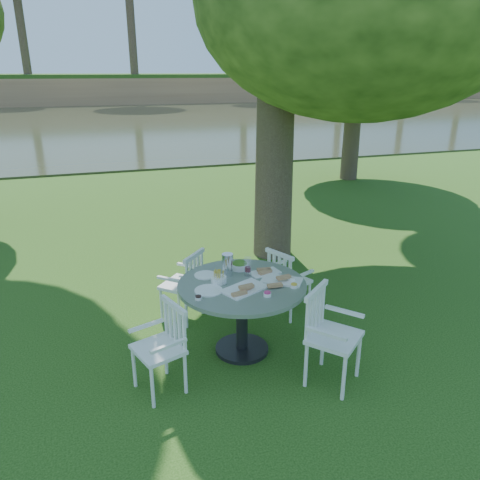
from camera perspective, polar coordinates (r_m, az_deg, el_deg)
name	(u,v)px	position (r m, az deg, el deg)	size (l,w,h in m)	color
ground	(245,309)	(5.87, 0.61, -8.46)	(140.00, 140.00, 0.00)	#173B0C
table	(242,298)	(4.79, 0.24, -7.09)	(1.30, 1.30, 0.78)	black
chair_ne	(285,278)	(5.56, 5.46, -4.61)	(0.54, 0.55, 0.84)	white
chair_nw	(187,281)	(5.48, -6.43, -4.96)	(0.59, 0.59, 0.85)	white
chair_sw	(166,341)	(4.38, -9.03, -12.01)	(0.51, 0.53, 0.84)	white
chair_se	(325,328)	(4.48, 10.37, -10.56)	(0.64, 0.63, 0.92)	white
tableware	(238,275)	(4.79, -0.21, -4.30)	(1.17, 0.83, 0.24)	white
river	(115,123)	(28.08, -14.97, 13.58)	(100.00, 28.00, 0.12)	#2D311D
far_bank	(96,16)	(46.27, -17.15, 24.67)	(100.00, 18.00, 15.20)	#A3714C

